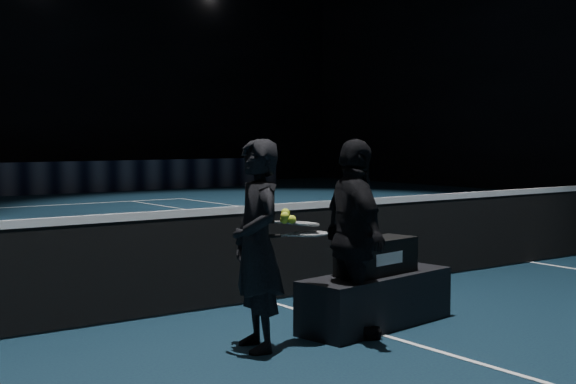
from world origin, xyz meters
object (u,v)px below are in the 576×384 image
player_bench (376,300)px  racket_upper (302,223)px  racket_lower (310,234)px  player_b (355,239)px  player_a (257,245)px  tennis_balls (287,217)px  racket_bag (376,256)px

player_bench → racket_upper: racket_upper is taller
racket_lower → player_b: bearing=0.0°
player_bench → player_a: player_a is taller
player_b → racket_upper: size_ratio=2.34×
player_a → racket_upper: bearing=98.0°
tennis_balls → racket_bag: bearing=4.0°
racket_bag → racket_upper: bearing=175.2°
player_bench → racket_bag: (-0.00, 0.00, 0.37)m
racket_bag → racket_upper: racket_upper is taller
player_bench → tennis_balls: (-0.98, -0.07, 0.77)m
racket_lower → racket_upper: size_ratio=1.00×
player_bench → player_b: bearing=-164.3°
racket_bag → racket_upper: size_ratio=1.10×
player_bench → racket_upper: bearing=175.2°
player_a → tennis_balls: (0.25, -0.04, 0.20)m
racket_lower → tennis_balls: 0.24m
racket_lower → racket_upper: (-0.04, 0.05, 0.08)m
racket_upper → tennis_balls: 0.16m
player_bench → racket_lower: 1.02m
player_b → tennis_balls: size_ratio=13.27×
player_b → racket_lower: size_ratio=2.34×
player_a → player_bench: bearing=104.0°
racket_upper → tennis_balls: tennis_balls is taller
player_b → tennis_balls: 0.63m
racket_lower → player_bench: bearing=18.4°
racket_bag → racket_upper: 0.90m
player_bench → racket_bag: bearing=171.0°
racket_upper → tennis_balls: bearing=-170.4°
player_bench → player_a: (-1.23, -0.03, 0.57)m
player_bench → player_b: size_ratio=0.94×
player_bench → racket_upper: size_ratio=2.20×
player_b → racket_lower: player_b is taller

